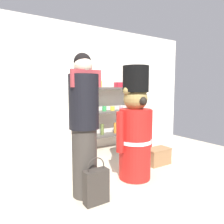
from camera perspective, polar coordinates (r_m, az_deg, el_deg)
The scene contains 7 objects.
ground_plane at distance 2.71m, azimuth 5.05°, elevation -22.42°, with size 6.40×6.40×0.00m, color beige.
back_wall at distance 4.32m, azimuth -13.13°, elevation 6.11°, with size 6.40×0.12×2.60m, color silver.
merchandise_shelf at distance 4.55m, azimuth -0.98°, elevation 0.62°, with size 1.32×0.35×1.68m.
teddy_bear_guard at distance 3.04m, azimuth 6.29°, elevation -4.29°, with size 0.63×0.47×1.62m.
person_shopper at distance 2.52m, azimuth -7.56°, elevation -3.19°, with size 0.37×0.35×1.71m.
shopping_bag at distance 2.53m, azimuth -4.31°, elevation -19.34°, with size 0.28×0.13×0.54m.
display_crate at distance 3.80m, azimuth 12.25°, elevation -11.61°, with size 0.43×0.26×0.28m.
Camera 1 is at (-1.47, -1.87, 1.30)m, focal length 33.76 mm.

